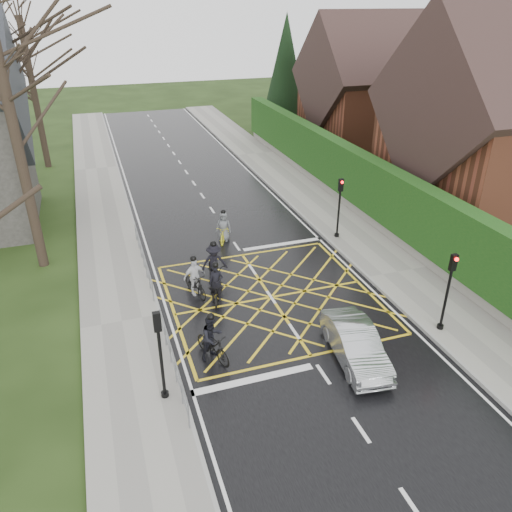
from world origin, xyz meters
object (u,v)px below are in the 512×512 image
cyclist_mid (215,268)px  car (356,344)px  cyclist_rear (217,289)px  cyclist_front (195,281)px  cyclist_lead (224,230)px  cyclist_back (212,342)px

cyclist_mid → car: (3.21, -6.57, -0.09)m
cyclist_rear → cyclist_mid: (0.30, 1.51, 0.14)m
cyclist_mid → car: 7.31m
car → cyclist_front: bearing=133.2°
cyclist_lead → cyclist_rear: bearing=-83.4°
cyclist_back → cyclist_lead: cyclist_back is taller
cyclist_rear → car: cyclist_rear is taller
cyclist_rear → cyclist_back: cyclist_back is taller
cyclist_lead → car: (1.74, -10.44, 0.05)m
cyclist_front → car: bearing=-69.6°
cyclist_rear → cyclist_lead: cyclist_rear is taller
cyclist_back → car: size_ratio=0.49×
cyclist_front → car: 7.20m
cyclist_rear → cyclist_front: bearing=149.9°
cyclist_rear → cyclist_back: size_ratio=1.03×
cyclist_mid → cyclist_front: (-1.03, -0.74, -0.05)m
cyclist_lead → car: size_ratio=0.48×
cyclist_rear → car: (3.51, -5.06, 0.05)m
cyclist_front → cyclist_lead: 5.24m
cyclist_rear → cyclist_back: 3.63m
cyclist_rear → cyclist_front: cyclist_front is taller
cyclist_rear → cyclist_mid: size_ratio=0.95×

